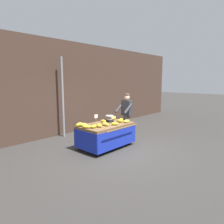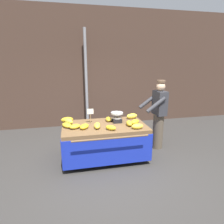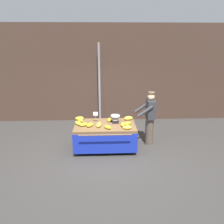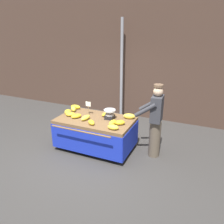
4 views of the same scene
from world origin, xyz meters
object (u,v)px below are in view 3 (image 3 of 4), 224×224
at_px(street_pole, 99,85).
at_px(banana_bunch_8, 90,125).
at_px(weighing_scale, 115,119).
at_px(banana_bunch_1, 109,120).
at_px(banana_bunch_9, 127,127).
at_px(banana_bunch_2, 128,118).
at_px(banana_bunch_10, 108,127).
at_px(banana_bunch_4, 78,123).
at_px(vendor_person, 150,118).
at_px(banana_bunch_7, 80,118).
at_px(banana_cart, 105,131).
at_px(banana_bunch_11, 123,124).
at_px(banana_bunch_6, 99,125).
at_px(banana_bunch_0, 80,120).
at_px(banana_bunch_5, 83,124).
at_px(price_sign, 96,115).
at_px(banana_bunch_3, 128,124).

distance_m(street_pole, banana_bunch_8, 2.42).
distance_m(weighing_scale, banana_bunch_1, 0.23).
relative_size(weighing_scale, banana_bunch_9, 1.13).
bearing_deg(banana_bunch_2, banana_bunch_8, -158.39).
xyz_separation_m(weighing_scale, banana_bunch_8, (-0.76, -0.27, -0.07)).
xyz_separation_m(banana_bunch_9, banana_bunch_10, (-0.55, 0.04, -0.00)).
height_order(banana_bunch_4, vendor_person, vendor_person).
bearing_deg(banana_bunch_7, banana_bunch_9, -28.23).
xyz_separation_m(street_pole, banana_bunch_10, (0.27, -2.49, -0.72)).
bearing_deg(street_pole, banana_bunch_2, -63.01).
xyz_separation_m(banana_cart, banana_bunch_11, (0.52, -0.15, 0.26)).
distance_m(weighing_scale, banana_bunch_6, 0.57).
distance_m(banana_bunch_0, banana_bunch_2, 1.51).
xyz_separation_m(banana_bunch_7, banana_bunch_10, (0.88, -0.72, -0.01)).
height_order(banana_bunch_2, banana_bunch_7, banana_bunch_2).
bearing_deg(banana_bunch_9, banana_bunch_7, 151.77).
bearing_deg(banana_bunch_2, banana_bunch_11, -114.45).
bearing_deg(banana_bunch_0, banana_bunch_4, -101.81).
xyz_separation_m(street_pole, banana_cart, (0.19, -2.16, -0.97)).
bearing_deg(banana_bunch_7, street_pole, 70.99).
bearing_deg(weighing_scale, banana_bunch_5, -166.41).
bearing_deg(banana_bunch_8, banana_cart, 16.94).
bearing_deg(banana_bunch_4, banana_bunch_5, -37.72).
distance_m(banana_bunch_9, banana_bunch_10, 0.55).
distance_m(banana_bunch_8, banana_bunch_11, 0.96).
height_order(banana_bunch_1, banana_bunch_7, banana_bunch_7).
bearing_deg(banana_bunch_8, banana_bunch_10, -20.29).
bearing_deg(street_pole, banana_bunch_4, -106.13).
height_order(weighing_scale, banana_bunch_2, weighing_scale).
relative_size(weighing_scale, banana_bunch_4, 1.00).
distance_m(weighing_scale, banana_bunch_5, 0.98).
xyz_separation_m(weighing_scale, price_sign, (-0.60, 0.04, 0.13)).
relative_size(street_pole, banana_bunch_8, 12.22).
distance_m(banana_bunch_6, vendor_person, 1.62).
bearing_deg(price_sign, banana_bunch_11, -22.14).
distance_m(price_sign, banana_bunch_3, 1.01).
height_order(street_pole, banana_cart, street_pole).
bearing_deg(banana_bunch_5, banana_bunch_3, 0.12).
xyz_separation_m(street_pole, price_sign, (-0.09, -1.98, -0.52)).
bearing_deg(price_sign, vendor_person, 2.30).
bearing_deg(banana_bunch_1, vendor_person, -1.01).
bearing_deg(banana_bunch_11, banana_bunch_9, -64.37).
relative_size(banana_bunch_1, banana_bunch_8, 1.00).
bearing_deg(street_pole, banana_bunch_11, -72.93).
distance_m(banana_bunch_2, vendor_person, 0.66).
xyz_separation_m(banana_bunch_6, banana_bunch_9, (0.81, -0.23, 0.00)).
relative_size(price_sign, banana_bunch_11, 1.34).
bearing_deg(banana_bunch_6, weighing_scale, 29.85).
distance_m(weighing_scale, banana_bunch_7, 1.14).
relative_size(price_sign, banana_bunch_4, 1.21).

